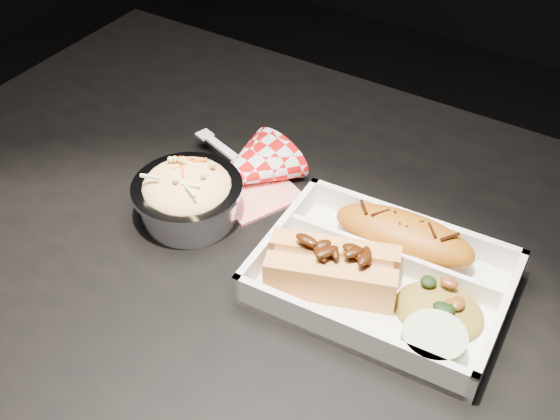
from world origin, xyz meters
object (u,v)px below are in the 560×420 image
(hotdog, at_px, (333,267))
(foil_coleslaw_cup, at_px, (188,194))
(dining_table, at_px, (318,342))
(napkin_fork, at_px, (248,170))
(food_tray, at_px, (382,281))
(fried_pastry, at_px, (404,235))

(hotdog, relative_size, foil_coleslaw_cup, 1.15)
(dining_table, distance_m, foil_coleslaw_cup, 0.22)
(foil_coleslaw_cup, relative_size, napkin_fork, 0.72)
(hotdog, height_order, napkin_fork, napkin_fork)
(food_tray, relative_size, fried_pastry, 1.66)
(dining_table, relative_size, foil_coleslaw_cup, 9.53)
(fried_pastry, relative_size, napkin_fork, 0.89)
(dining_table, bearing_deg, napkin_fork, 146.81)
(foil_coleslaw_cup, bearing_deg, food_tray, 3.83)
(foil_coleslaw_cup, bearing_deg, napkin_fork, 76.94)
(fried_pastry, distance_m, napkin_fork, 0.22)
(fried_pastry, height_order, foil_coleslaw_cup, foil_coleslaw_cup)
(dining_table, distance_m, hotdog, 0.12)
(fried_pastry, bearing_deg, foil_coleslaw_cup, -163.18)
(fried_pastry, distance_m, hotdog, 0.09)
(hotdog, distance_m, napkin_fork, 0.20)
(food_tray, distance_m, napkin_fork, 0.23)
(dining_table, relative_size, hotdog, 8.32)
(foil_coleslaw_cup, bearing_deg, dining_table, -5.43)
(foil_coleslaw_cup, height_order, napkin_fork, foil_coleslaw_cup)
(foil_coleslaw_cup, bearing_deg, hotdog, -3.94)
(napkin_fork, bearing_deg, dining_table, -15.32)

